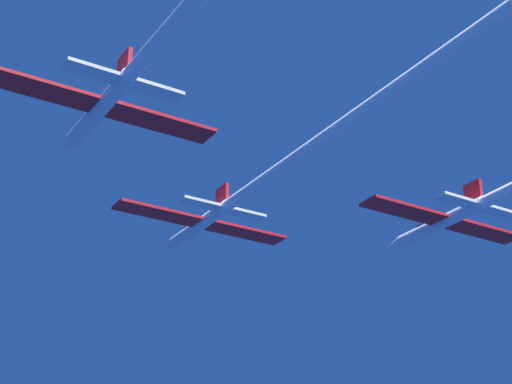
% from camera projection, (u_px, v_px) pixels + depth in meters
% --- Properties ---
extents(jet_lead, '(18.00, 64.98, 2.98)m').
position_uv_depth(jet_lead, '(316.00, 144.00, 68.47)').
color(jet_lead, white).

